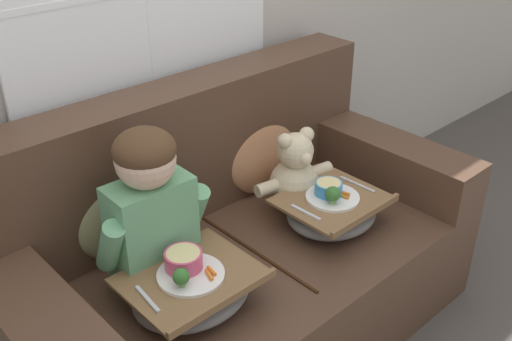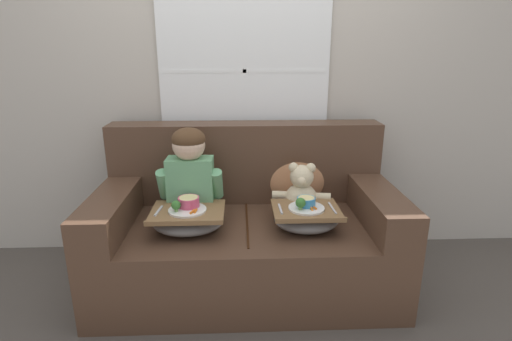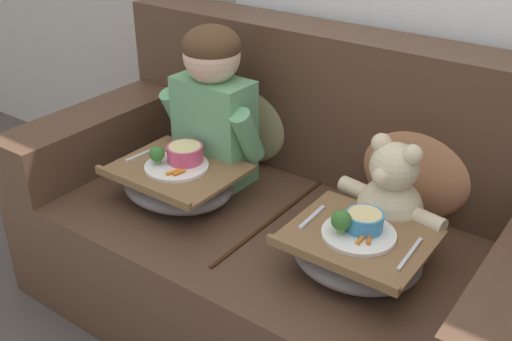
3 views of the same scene
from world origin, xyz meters
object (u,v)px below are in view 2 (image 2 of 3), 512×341
(throw_pillow_behind_child, at_px, (194,177))
(couch, at_px, (247,229))
(throw_pillow_behind_teddy, at_px, (297,176))
(lap_tray_teddy, at_px, (306,217))
(teddy_bear, at_px, (301,193))
(lap_tray_child, at_px, (188,219))
(child_figure, at_px, (190,169))

(throw_pillow_behind_child, bearing_deg, couch, -31.89)
(throw_pillow_behind_teddy, height_order, lap_tray_teddy, throw_pillow_behind_teddy)
(throw_pillow_behind_teddy, distance_m, teddy_bear, 0.22)
(lap_tray_child, xyz_separation_m, lap_tray_teddy, (0.70, -0.00, -0.00))
(couch, height_order, throw_pillow_behind_child, couch)
(throw_pillow_behind_child, relative_size, lap_tray_teddy, 1.06)
(couch, distance_m, lap_tray_teddy, 0.44)
(throw_pillow_behind_child, xyz_separation_m, child_figure, (-0.00, -0.21, 0.12))
(throw_pillow_behind_child, xyz_separation_m, teddy_bear, (0.70, -0.22, -0.05))
(couch, bearing_deg, throw_pillow_behind_child, 148.11)
(child_figure, height_order, lap_tray_child, child_figure)
(child_figure, distance_m, teddy_bear, 0.72)
(teddy_bear, height_order, lap_tray_teddy, teddy_bear)
(teddy_bear, bearing_deg, throw_pillow_behind_teddy, 89.79)
(throw_pillow_behind_child, bearing_deg, child_figure, -90.01)
(lap_tray_child, height_order, lap_tray_teddy, lap_tray_teddy)
(couch, xyz_separation_m, throw_pillow_behind_child, (-0.35, 0.22, 0.29))
(child_figure, relative_size, lap_tray_teddy, 1.45)
(throw_pillow_behind_teddy, xyz_separation_m, lap_tray_child, (-0.70, -0.42, -0.12))
(couch, xyz_separation_m, throw_pillow_behind_teddy, (0.35, 0.22, 0.29))
(couch, relative_size, throw_pillow_behind_child, 4.37)
(throw_pillow_behind_teddy, relative_size, teddy_bear, 1.13)
(throw_pillow_behind_teddy, height_order, teddy_bear, throw_pillow_behind_teddy)
(throw_pillow_behind_teddy, distance_m, lap_tray_teddy, 0.44)
(throw_pillow_behind_child, bearing_deg, teddy_bear, -17.25)
(teddy_bear, relative_size, lap_tray_child, 0.87)
(throw_pillow_behind_child, distance_m, throw_pillow_behind_teddy, 0.70)
(lap_tray_teddy, bearing_deg, teddy_bear, 90.10)
(teddy_bear, bearing_deg, lap_tray_child, -163.89)
(throw_pillow_behind_teddy, distance_m, child_figure, 0.74)
(child_figure, relative_size, lap_tray_child, 1.34)
(couch, distance_m, throw_pillow_behind_child, 0.50)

